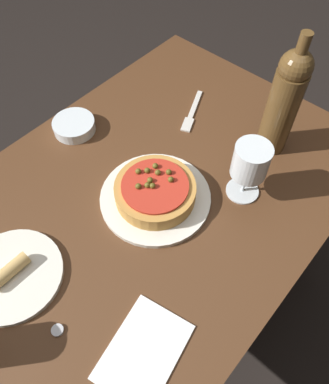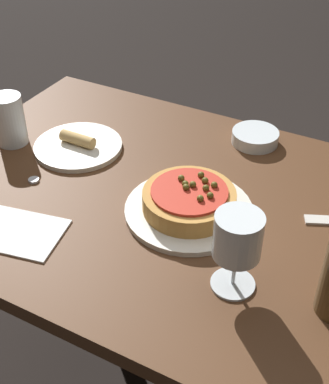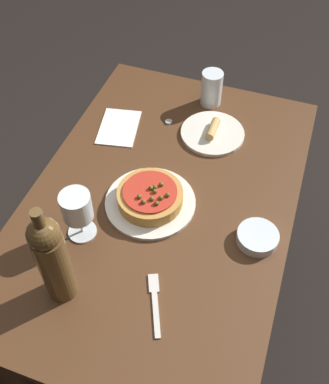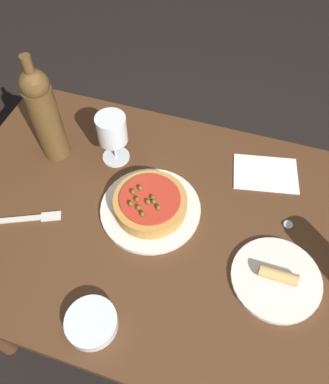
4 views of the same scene
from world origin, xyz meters
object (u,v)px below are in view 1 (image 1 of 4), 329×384
object	(u,v)px
bottle_cap	(57,330)
wine_bottle	(284,101)
pizza	(155,191)
dining_table	(142,224)
wine_glass	(250,163)
side_plate	(12,275)
side_bowl	(74,126)
dinner_plate	(155,198)
fork	(192,113)

from	to	relation	value
bottle_cap	wine_bottle	bearing A→B (deg)	-3.89
pizza	dining_table	bearing A→B (deg)	142.92
wine_glass	wine_bottle	distance (m)	0.18
side_plate	dining_table	bearing A→B (deg)	-12.53
side_bowl	side_plate	world-z (taller)	side_plate
dining_table	wine_glass	bearing A→B (deg)	-41.70
pizza	wine_bottle	world-z (taller)	wine_bottle
dinner_plate	wine_glass	bearing A→B (deg)	-42.44
wine_bottle	bottle_cap	bearing A→B (deg)	176.11
dining_table	fork	size ratio (longest dim) A/B	7.10
wine_glass	wine_bottle	size ratio (longest dim) A/B	0.48
wine_bottle	fork	distance (m)	0.28
wine_glass	fork	xyz separation A→B (m)	(0.13, 0.26, -0.11)
wine_bottle	fork	xyz separation A→B (m)	(-0.05, 0.23, -0.15)
wine_bottle	fork	size ratio (longest dim) A/B	1.99
dinner_plate	bottle_cap	world-z (taller)	dinner_plate
pizza	fork	xyz separation A→B (m)	(0.28, 0.12, -0.03)
pizza	wine_glass	size ratio (longest dim) A/B	1.22
pizza	side_plate	world-z (taller)	pizza
wine_bottle	side_plate	world-z (taller)	wine_bottle
dining_table	side_bowl	distance (m)	0.32
wine_glass	fork	size ratio (longest dim) A/B	0.95
side_plate	side_bowl	bearing A→B (deg)	31.82
dining_table	wine_glass	xyz separation A→B (m)	(0.19, -0.17, 0.21)
side_plate	dinner_plate	bearing A→B (deg)	-15.15
fork	bottle_cap	distance (m)	0.66
pizza	bottle_cap	bearing A→B (deg)	-169.58
dinner_plate	pizza	bearing A→B (deg)	57.62
side_bowl	bottle_cap	distance (m)	0.54
dining_table	side_bowl	xyz separation A→B (m)	(0.05, 0.30, 0.12)
wine_bottle	bottle_cap	distance (m)	0.70
side_bowl	fork	world-z (taller)	side_bowl
side_bowl	pizza	bearing A→B (deg)	-94.20
pizza	side_bowl	distance (m)	0.32
dinner_plate	wine_bottle	world-z (taller)	wine_bottle
fork	bottle_cap	xyz separation A→B (m)	(-0.64, -0.18, 0.00)
dining_table	wine_bottle	world-z (taller)	wine_bottle
dinner_plate	fork	size ratio (longest dim) A/B	1.61
fork	dining_table	bearing A→B (deg)	-7.41
fork	side_plate	xyz separation A→B (m)	(-0.63, -0.03, 0.01)
dining_table	dinner_plate	distance (m)	0.12
dinner_plate	pizza	xyz separation A→B (m)	(0.00, 0.00, 0.03)
dining_table	wine_bottle	xyz separation A→B (m)	(0.36, -0.13, 0.25)
dining_table	side_plate	xyz separation A→B (m)	(-0.31, 0.07, 0.11)
wine_glass	bottle_cap	size ratio (longest dim) A/B	6.49
dining_table	side_plate	world-z (taller)	side_plate
wine_glass	fork	distance (m)	0.31
dinner_plate	dining_table	bearing A→B (deg)	142.41
side_bowl	side_plate	size ratio (longest dim) A/B	0.54
dining_table	fork	world-z (taller)	fork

